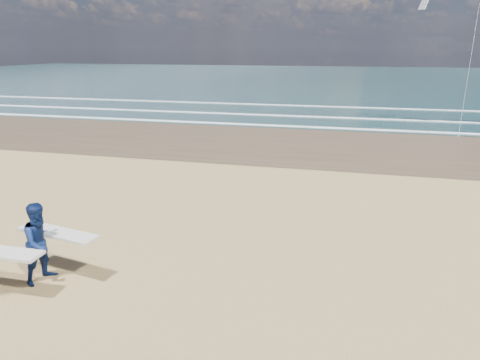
% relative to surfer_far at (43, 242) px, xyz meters
% --- Properties ---
extents(ocean, '(220.00, 100.00, 0.02)m').
position_rel_surfer_far_xyz_m(ocean, '(20.37, 71.23, -0.98)').
color(ocean, '#1B3A3B').
rests_on(ocean, ground).
extents(surfer_far, '(2.26, 1.37, 1.97)m').
position_rel_surfer_far_xyz_m(surfer_far, '(0.00, 0.00, 0.00)').
color(surfer_far, '#0D1E4D').
rests_on(surfer_far, ground).
extents(kite_1, '(6.60, 4.83, 10.06)m').
position_rel_surfer_far_xyz_m(kite_1, '(14.45, 23.58, 4.86)').
color(kite_1, slate).
rests_on(kite_1, ground).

